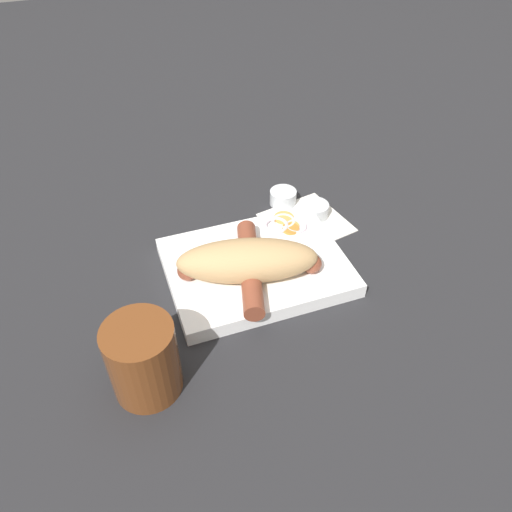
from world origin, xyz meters
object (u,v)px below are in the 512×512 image
at_px(sausage, 250,267).
at_px(condiment_cup_near, 315,211).
at_px(bread_roll, 247,261).
at_px(food_tray, 256,267).
at_px(drink_glass, 143,360).
at_px(condiment_cup_far, 283,198).

relative_size(sausage, condiment_cup_near, 4.30).
bearing_deg(bread_roll, food_tray, -132.31).
height_order(sausage, drink_glass, drink_glass).
bearing_deg(sausage, drink_glass, 34.48).
relative_size(food_tray, sausage, 1.30).
relative_size(condiment_cup_near, drink_glass, 0.45).
xyz_separation_m(bread_roll, sausage, (-0.00, -0.00, -0.01)).
distance_m(food_tray, drink_glass, 0.23).
distance_m(food_tray, condiment_cup_near, 0.16).
bearing_deg(bread_roll, condiment_cup_near, -143.57).
distance_m(food_tray, bread_roll, 0.05).
distance_m(bread_roll, sausage, 0.01).
bearing_deg(sausage, condiment_cup_near, -143.00).
bearing_deg(drink_glass, condiment_cup_far, -135.26).
relative_size(condiment_cup_far, drink_glass, 0.45).
distance_m(condiment_cup_near, condiment_cup_far, 0.06).
bearing_deg(bread_roll, drink_glass, 35.00).
bearing_deg(sausage, condiment_cup_far, -125.13).
distance_m(food_tray, sausage, 0.04).
xyz_separation_m(food_tray, bread_roll, (0.02, 0.02, 0.04)).
xyz_separation_m(sausage, condiment_cup_near, (-0.15, -0.11, -0.02)).
relative_size(sausage, condiment_cup_far, 4.30).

